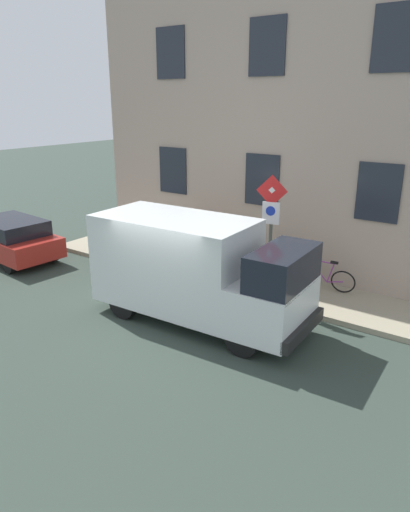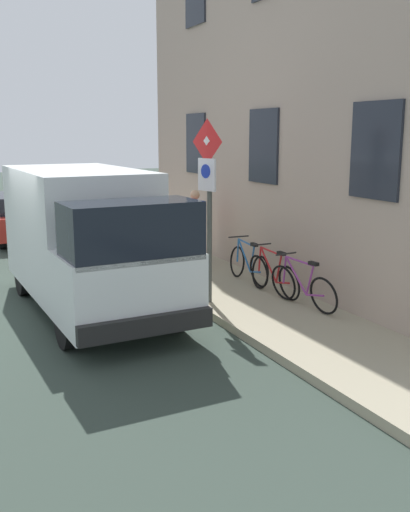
% 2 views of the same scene
% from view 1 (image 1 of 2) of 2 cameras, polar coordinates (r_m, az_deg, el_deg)
% --- Properties ---
extents(ground_plane, '(80.00, 80.00, 0.00)m').
position_cam_1_polar(ground_plane, '(11.60, -3.80, -7.90)').
color(ground_plane, '#303D34').
extents(sidewalk_slab, '(2.13, 14.18, 0.14)m').
position_cam_1_polar(sidewalk_slab, '(13.96, 4.41, -2.89)').
color(sidewalk_slab, '#9E957B').
rests_on(sidewalk_slab, ground_plane).
extents(building_facade, '(0.75, 12.18, 8.99)m').
position_cam_1_polar(building_facade, '(14.25, 7.91, 15.71)').
color(building_facade, tan).
rests_on(building_facade, ground_plane).
extents(sign_post_stacked, '(0.20, 0.55, 3.12)m').
position_cam_1_polar(sign_post_stacked, '(11.98, 7.95, 4.30)').
color(sign_post_stacked, '#474C47').
rests_on(sign_post_stacked, sidewalk_slab).
extents(delivery_van, '(2.20, 5.40, 2.50)m').
position_cam_1_polar(delivery_van, '(11.15, -1.10, -1.51)').
color(delivery_van, silver).
rests_on(delivery_van, ground_plane).
extents(parked_hatchback, '(2.08, 4.13, 1.38)m').
position_cam_1_polar(parked_hatchback, '(17.05, -22.51, 2.06)').
color(parked_hatchback, maroon).
rests_on(parked_hatchback, ground_plane).
extents(bicycle_purple, '(0.46, 1.72, 0.89)m').
position_cam_1_polar(bicycle_purple, '(13.31, 14.12, -2.47)').
color(bicycle_purple, black).
rests_on(bicycle_purple, sidewalk_slab).
extents(bicycle_red, '(0.46, 1.71, 0.89)m').
position_cam_1_polar(bicycle_red, '(13.66, 10.37, -1.67)').
color(bicycle_red, black).
rests_on(bicycle_red, sidewalk_slab).
extents(bicycle_blue, '(0.46, 1.71, 0.89)m').
position_cam_1_polar(bicycle_blue, '(14.06, 6.81, -0.90)').
color(bicycle_blue, black).
rests_on(bicycle_blue, sidewalk_slab).
extents(pedestrian, '(0.42, 0.48, 1.72)m').
position_cam_1_polar(pedestrian, '(14.77, -0.73, 2.48)').
color(pedestrian, '#262B47').
rests_on(pedestrian, sidewalk_slab).
extents(litter_bin, '(0.44, 0.44, 0.90)m').
position_cam_1_polar(litter_bin, '(13.22, 2.73, -1.69)').
color(litter_bin, '#2D5133').
rests_on(litter_bin, sidewalk_slab).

